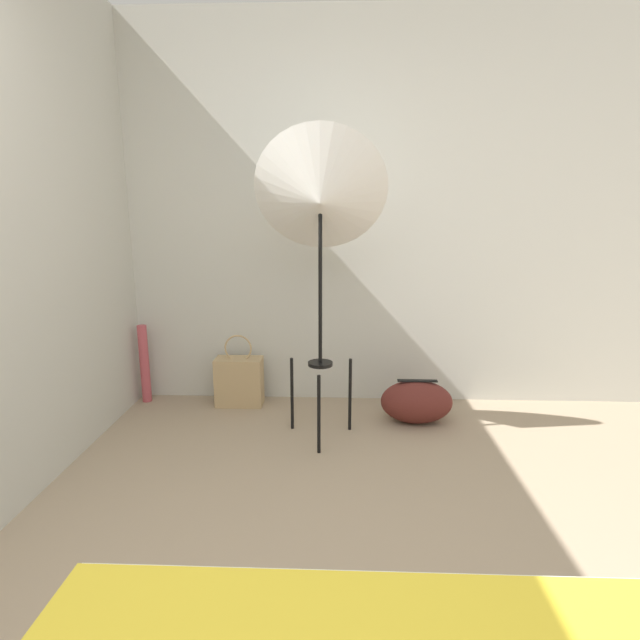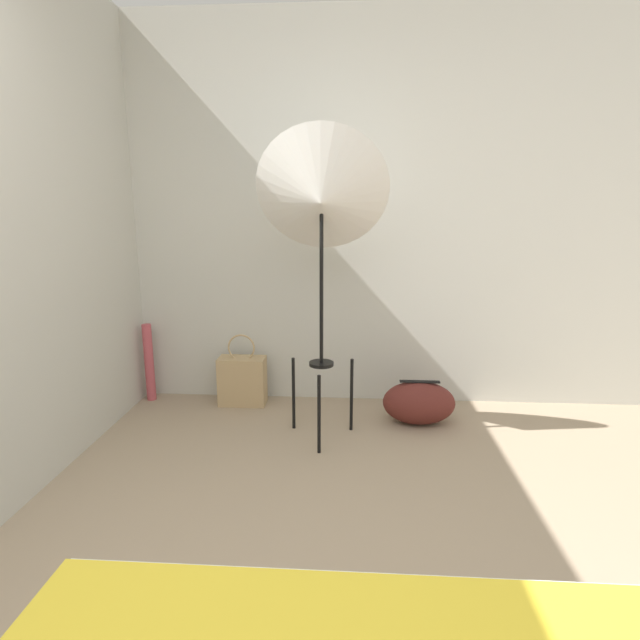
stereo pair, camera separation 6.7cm
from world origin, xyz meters
name	(u,v)px [view 1 (the left image)]	position (x,y,z in m)	size (l,w,h in m)	color
wall_back	(314,216)	(0.00, 2.59, 1.30)	(8.00, 0.05, 2.60)	beige
photo_umbrella	(320,199)	(0.07, 1.93, 1.40)	(0.75, 0.49, 1.79)	black
tote_bag	(239,381)	(-0.52, 2.42, 0.17)	(0.32, 0.16, 0.51)	tan
duffel_bag	(416,402)	(0.68, 2.17, 0.14)	(0.46, 0.28, 0.28)	#5B231E
paper_roll	(145,364)	(-1.19, 2.45, 0.28)	(0.06, 0.06, 0.56)	#BC4C56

